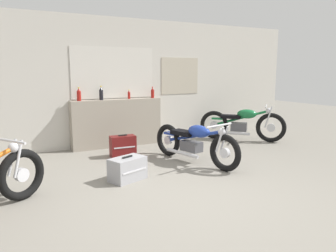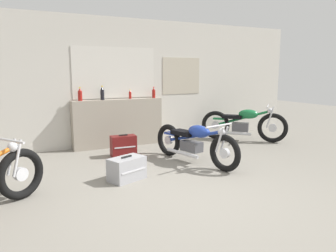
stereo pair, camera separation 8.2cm
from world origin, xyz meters
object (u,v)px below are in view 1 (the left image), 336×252
object	(u,v)px
bottle_left_center	(101,94)
motorcycle_green	(242,123)
bottle_right_center	(153,93)
hard_case_silver	(128,169)
hard_case_darkred	(123,146)
bottle_leftmost	(79,95)
bottle_center	(129,95)
motorcycle_blue	(194,142)

from	to	relation	value
bottle_left_center	motorcycle_green	world-z (taller)	bottle_left_center
bottle_left_center	bottle_right_center	bearing A→B (deg)	-0.58
bottle_left_center	hard_case_silver	xyz separation A→B (m)	(-0.29, -2.26, -1.00)
hard_case_silver	bottle_left_center	bearing A→B (deg)	82.60
hard_case_silver	hard_case_darkred	bearing A→B (deg)	72.61
bottle_leftmost	bottle_right_center	distance (m)	1.66
bottle_leftmost	bottle_center	bearing A→B (deg)	0.90
bottle_leftmost	hard_case_silver	xyz separation A→B (m)	(0.17, -2.27, -0.99)
hard_case_darkred	bottle_left_center	bearing A→B (deg)	98.66
bottle_leftmost	motorcycle_blue	xyz separation A→B (m)	(1.59, -1.93, -0.78)
bottle_left_center	bottle_center	distance (m)	0.64
motorcycle_green	hard_case_silver	distance (m)	3.78
bottle_right_center	hard_case_darkred	size ratio (longest dim) A/B	0.51
bottle_center	motorcycle_green	xyz separation A→B (m)	(2.54, -0.82, -0.72)
motorcycle_green	motorcycle_blue	bearing A→B (deg)	-151.47
bottle_center	motorcycle_green	distance (m)	2.77
motorcycle_blue	hard_case_darkred	world-z (taller)	motorcycle_blue
motorcycle_blue	motorcycle_green	world-z (taller)	motorcycle_green
bottle_right_center	motorcycle_blue	distance (m)	2.06
motorcycle_blue	hard_case_silver	xyz separation A→B (m)	(-1.41, -0.34, -0.21)
bottle_right_center	hard_case_silver	world-z (taller)	bottle_right_center
bottle_center	hard_case_darkred	bearing A→B (deg)	-118.69
bottle_left_center	hard_case_silver	size ratio (longest dim) A/B	0.49
bottle_center	bottle_right_center	bearing A→B (deg)	-3.73
motorcycle_blue	motorcycle_green	distance (m)	2.35
hard_case_silver	motorcycle_green	bearing A→B (deg)	22.85
bottle_center	bottle_right_center	world-z (taller)	bottle_right_center
hard_case_darkred	hard_case_silver	bearing A→B (deg)	-107.39
bottle_right_center	bottle_leftmost	bearing A→B (deg)	179.34
bottle_leftmost	motorcycle_green	xyz separation A→B (m)	(3.65, -0.81, -0.75)
bottle_center	motorcycle_blue	bearing A→B (deg)	-76.09
bottle_left_center	bottle_leftmost	bearing A→B (deg)	179.15
motorcycle_blue	hard_case_silver	world-z (taller)	motorcycle_blue
bottle_center	bottle_right_center	distance (m)	0.56
bottle_right_center	hard_case_darkred	bearing A→B (deg)	-140.35
motorcycle_blue	bottle_left_center	bearing A→B (deg)	120.21
bottle_left_center	bottle_right_center	world-z (taller)	bottle_left_center
motorcycle_blue	bottle_center	bearing A→B (deg)	103.91
bottle_leftmost	bottle_center	size ratio (longest dim) A/B	1.39
bottle_center	hard_case_darkred	distance (m)	1.39
bottle_right_center	motorcycle_blue	xyz separation A→B (m)	(-0.08, -1.91, -0.77)
bottle_leftmost	motorcycle_blue	bearing A→B (deg)	-50.56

